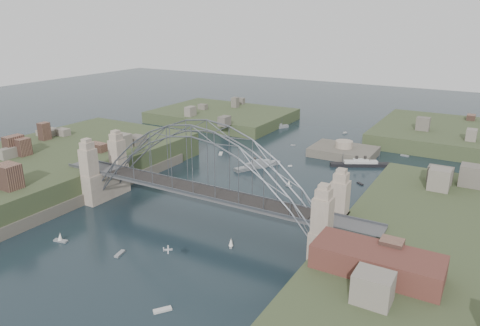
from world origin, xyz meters
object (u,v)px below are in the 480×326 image
Objects in this scene: naval_cruiser_far at (274,127)px; ocean_liner at (360,164)px; bridge at (200,174)px; naval_cruiser_near at (258,165)px; fort_island at (343,157)px; wharf_shed at (377,262)px.

naval_cruiser_far reaches higher than ocean_liner.
bridge reaches higher than naval_cruiser_near.
naval_cruiser_near is (-19.94, -27.19, 1.12)m from fort_island.
naval_cruiser_near is at bearing -69.23° from naval_cruiser_far.
ocean_liner is at bearing 33.02° from naval_cruiser_near.
wharf_shed is at bearing -47.56° from naval_cruiser_near.
wharf_shed reaches higher than fort_island.
naval_cruiser_near reaches higher than ocean_liner.
fort_island is 1.38× the size of naval_cruiser_near.
naval_cruiser_far is (-19.01, 50.14, -0.00)m from naval_cruiser_near.
naval_cruiser_near is at bearing -126.26° from fort_island.
bridge is 6.04× the size of naval_cruiser_far.
naval_cruiser_near is at bearing 100.51° from bridge.
wharf_shed is 1.26× the size of naval_cruiser_near.
bridge is 45.05m from naval_cruiser_near.
naval_cruiser_near is (-51.94, 56.81, -9.22)m from wharf_shed.
ocean_liner is at bearing -45.18° from fort_island.
bridge is at bearing -99.73° from fort_island.
wharf_shed reaches higher than naval_cruiser_near.
fort_island is at bearing 110.85° from wharf_shed.
naval_cruiser_near is (-7.94, 42.81, -11.54)m from bridge.
naval_cruiser_near is at bearing 132.44° from wharf_shed.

